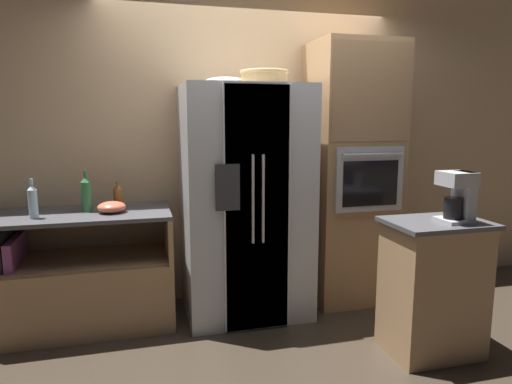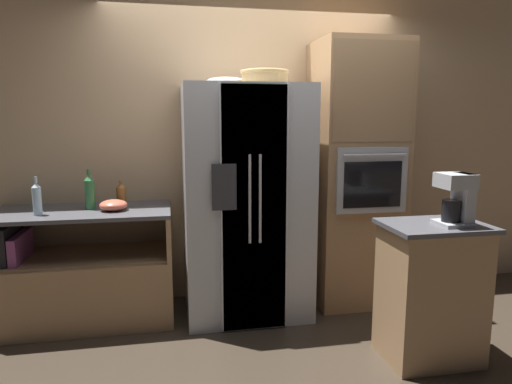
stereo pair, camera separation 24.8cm
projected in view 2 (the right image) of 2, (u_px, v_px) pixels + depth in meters
ground_plane at (263, 311)px, 3.81m from camera, size 20.00×20.00×0.00m
wall_back at (253, 140)px, 4.03m from camera, size 12.00×0.06×2.80m
counter_left at (83, 281)px, 3.59m from camera, size 1.35×0.67×0.89m
refrigerator at (246, 202)px, 3.68m from camera, size 0.98×0.81×1.84m
wall_oven at (355, 175)px, 3.89m from camera, size 0.71×0.69×2.22m
island_counter at (431, 292)px, 2.99m from camera, size 0.65×0.47×0.92m
wicker_basket at (265, 77)px, 3.46m from camera, size 0.37×0.37×0.11m
fruit_bowl at (226, 81)px, 3.55m from camera, size 0.31×0.31×0.06m
bottle_tall at (121, 194)px, 3.64m from camera, size 0.07×0.07×0.21m
bottle_short at (90, 192)px, 3.52m from camera, size 0.08×0.08×0.31m
bottle_wide at (37, 199)px, 3.31m from camera, size 0.06×0.06×0.28m
mixing_bowl at (113, 205)px, 3.48m from camera, size 0.21×0.21×0.08m
coffee_maker at (457, 197)px, 2.85m from camera, size 0.19×0.20×0.33m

